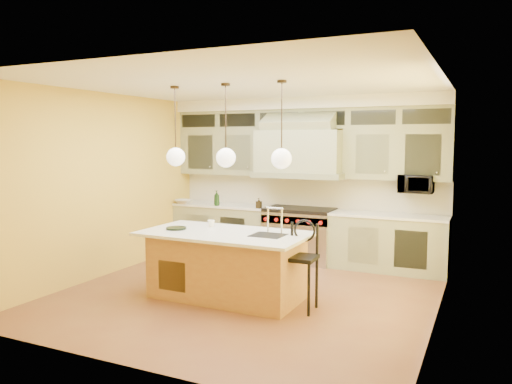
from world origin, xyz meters
The scene contains 18 objects.
floor centered at (0.00, 0.00, 0.00)m, with size 5.00×5.00×0.00m, color brown.
ceiling centered at (0.00, 0.00, 2.90)m, with size 5.00×5.00×0.00m, color white.
wall_back centered at (0.00, 2.50, 1.45)m, with size 5.00×5.00×0.00m, color gold.
wall_front centered at (0.00, -2.50, 1.45)m, with size 5.00×5.00×0.00m, color gold.
wall_left centered at (-2.50, 0.00, 1.45)m, with size 5.00×5.00×0.00m, color gold.
wall_right centered at (2.50, 0.00, 1.45)m, with size 5.00×5.00×0.00m, color gold.
back_cabinetry centered at (0.00, 2.23, 1.43)m, with size 5.00×0.77×2.90m.
range centered at (0.00, 2.14, 0.49)m, with size 1.20×0.74×0.96m.
kitchen_island centered at (-0.18, -0.25, 0.47)m, with size 2.26×1.23×1.35m.
counter_stool centered at (0.90, -0.27, 0.65)m, with size 0.41×0.41×1.14m.
microwave centered at (1.95, 2.25, 1.45)m, with size 0.54×0.37×0.30m, color black.
oil_bottle_a centered at (-1.56, 1.92, 1.08)m, with size 0.11×0.11×0.28m, color black.
oil_bottle_b centered at (-0.70, 1.92, 1.03)m, with size 0.08×0.09×0.19m, color black.
fruit_bowl centered at (-2.30, 1.92, 0.98)m, with size 0.32×0.32×0.08m, color beige.
cup centered at (-0.56, 0.00, 0.97)m, with size 0.10×0.10×0.10m, color white.
pendant_left centered at (-0.98, -0.25, 1.95)m, with size 0.26×0.26×1.11m.
pendant_center centered at (-0.18, -0.25, 1.95)m, with size 0.26×0.26×1.11m.
pendant_right centered at (0.62, -0.25, 1.95)m, with size 0.26×0.26×1.11m.
Camera 1 is at (3.01, -6.11, 2.15)m, focal length 35.00 mm.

